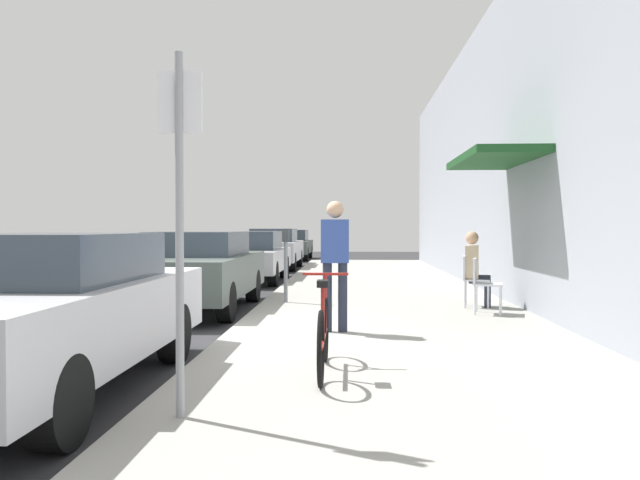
{
  "coord_description": "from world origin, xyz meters",
  "views": [
    {
      "loc": [
        1.61,
        -8.42,
        1.48
      ],
      "look_at": [
        0.81,
        8.45,
        1.14
      ],
      "focal_mm": 35.44,
      "sensor_mm": 36.0,
      "label": 1
    }
  ],
  "objects_px": {
    "parked_car_3": "(274,248)",
    "cafe_chair_1": "(472,277)",
    "parking_meter": "(286,260)",
    "cafe_chair_0": "(483,282)",
    "bicycle_0": "(323,335)",
    "parked_car_4": "(291,244)",
    "street_sign": "(180,205)",
    "seated_patron_1": "(476,266)",
    "parked_car_2": "(250,256)",
    "parked_car_0": "(44,310)",
    "pedestrian_standing": "(335,255)",
    "parked_car_1": "(197,269)"
  },
  "relations": [
    {
      "from": "parked_car_0",
      "to": "parked_car_1",
      "type": "xyz_separation_m",
      "value": [
        0.0,
        5.62,
        -0.01
      ]
    },
    {
      "from": "cafe_chair_1",
      "to": "pedestrian_standing",
      "type": "xyz_separation_m",
      "value": [
        -2.28,
        -2.73,
        0.5
      ]
    },
    {
      "from": "cafe_chair_0",
      "to": "cafe_chair_1",
      "type": "xyz_separation_m",
      "value": [
        -0.0,
        0.89,
        0.0
      ]
    },
    {
      "from": "bicycle_0",
      "to": "seated_patron_1",
      "type": "height_order",
      "value": "seated_patron_1"
    },
    {
      "from": "cafe_chair_0",
      "to": "seated_patron_1",
      "type": "xyz_separation_m",
      "value": [
        0.06,
        0.88,
        0.19
      ]
    },
    {
      "from": "parked_car_4",
      "to": "pedestrian_standing",
      "type": "relative_size",
      "value": 2.59
    },
    {
      "from": "parked_car_1",
      "to": "parked_car_4",
      "type": "distance_m",
      "value": 17.67
    },
    {
      "from": "seated_patron_1",
      "to": "parked_car_0",
      "type": "bearing_deg",
      "value": -131.81
    },
    {
      "from": "cafe_chair_0",
      "to": "street_sign",
      "type": "bearing_deg",
      "value": -120.64
    },
    {
      "from": "parked_car_2",
      "to": "cafe_chair_0",
      "type": "relative_size",
      "value": 5.06
    },
    {
      "from": "street_sign",
      "to": "bicycle_0",
      "type": "bearing_deg",
      "value": 55.33
    },
    {
      "from": "seated_patron_1",
      "to": "parked_car_4",
      "type": "bearing_deg",
      "value": 105.22
    },
    {
      "from": "parked_car_2",
      "to": "seated_patron_1",
      "type": "distance_m",
      "value": 7.86
    },
    {
      "from": "pedestrian_standing",
      "to": "street_sign",
      "type": "bearing_deg",
      "value": -105.23
    },
    {
      "from": "parked_car_1",
      "to": "parked_car_3",
      "type": "height_order",
      "value": "parked_car_3"
    },
    {
      "from": "parked_car_0",
      "to": "pedestrian_standing",
      "type": "relative_size",
      "value": 2.59
    },
    {
      "from": "parked_car_4",
      "to": "cafe_chair_1",
      "type": "height_order",
      "value": "parked_car_4"
    },
    {
      "from": "parked_car_3",
      "to": "cafe_chair_0",
      "type": "height_order",
      "value": "parked_car_3"
    },
    {
      "from": "parked_car_1",
      "to": "bicycle_0",
      "type": "distance_m",
      "value": 5.8
    },
    {
      "from": "parked_car_1",
      "to": "bicycle_0",
      "type": "bearing_deg",
      "value": -64.81
    },
    {
      "from": "bicycle_0",
      "to": "cafe_chair_0",
      "type": "bearing_deg",
      "value": 60.79
    },
    {
      "from": "cafe_chair_0",
      "to": "parked_car_3",
      "type": "bearing_deg",
      "value": 111.21
    },
    {
      "from": "bicycle_0",
      "to": "pedestrian_standing",
      "type": "height_order",
      "value": "pedestrian_standing"
    },
    {
      "from": "parked_car_1",
      "to": "parked_car_4",
      "type": "height_order",
      "value": "parked_car_1"
    },
    {
      "from": "parked_car_0",
      "to": "parked_car_1",
      "type": "relative_size",
      "value": 1.0
    },
    {
      "from": "parking_meter",
      "to": "seated_patron_1",
      "type": "height_order",
      "value": "parking_meter"
    },
    {
      "from": "parked_car_0",
      "to": "cafe_chair_1",
      "type": "xyz_separation_m",
      "value": [
        4.8,
        5.45,
        -0.12
      ]
    },
    {
      "from": "cafe_chair_1",
      "to": "bicycle_0",
      "type": "bearing_deg",
      "value": -114.73
    },
    {
      "from": "parked_car_0",
      "to": "parking_meter",
      "type": "bearing_deg",
      "value": 75.31
    },
    {
      "from": "parking_meter",
      "to": "cafe_chair_0",
      "type": "bearing_deg",
      "value": -22.67
    },
    {
      "from": "parked_car_3",
      "to": "parking_meter",
      "type": "height_order",
      "value": "parking_meter"
    },
    {
      "from": "parked_car_1",
      "to": "cafe_chair_0",
      "type": "distance_m",
      "value": 4.92
    },
    {
      "from": "parked_car_1",
      "to": "seated_patron_1",
      "type": "relative_size",
      "value": 3.41
    },
    {
      "from": "street_sign",
      "to": "cafe_chair_0",
      "type": "bearing_deg",
      "value": 59.36
    },
    {
      "from": "parked_car_3",
      "to": "cafe_chair_1",
      "type": "xyz_separation_m",
      "value": [
        4.8,
        -11.48,
        -0.12
      ]
    },
    {
      "from": "parked_car_3",
      "to": "bicycle_0",
      "type": "relative_size",
      "value": 2.57
    },
    {
      "from": "parked_car_3",
      "to": "parked_car_0",
      "type": "bearing_deg",
      "value": -90.0
    },
    {
      "from": "parked_car_4",
      "to": "street_sign",
      "type": "distance_m",
      "value": 24.38
    },
    {
      "from": "cafe_chair_1",
      "to": "pedestrian_standing",
      "type": "bearing_deg",
      "value": -129.95
    },
    {
      "from": "street_sign",
      "to": "cafe_chair_0",
      "type": "height_order",
      "value": "street_sign"
    },
    {
      "from": "parked_car_0",
      "to": "seated_patron_1",
      "type": "distance_m",
      "value": 7.29
    },
    {
      "from": "parked_car_3",
      "to": "cafe_chair_1",
      "type": "bearing_deg",
      "value": -67.31
    },
    {
      "from": "parked_car_2",
      "to": "street_sign",
      "type": "distance_m",
      "value": 12.75
    },
    {
      "from": "parked_car_3",
      "to": "parked_car_2",
      "type": "bearing_deg",
      "value": -90.0
    },
    {
      "from": "parked_car_2",
      "to": "cafe_chair_0",
      "type": "height_order",
      "value": "parked_car_2"
    },
    {
      "from": "parked_car_0",
      "to": "parking_meter",
      "type": "xyz_separation_m",
      "value": [
        1.55,
        5.91,
        0.14
      ]
    },
    {
      "from": "parked_car_4",
      "to": "bicycle_0",
      "type": "relative_size",
      "value": 2.57
    },
    {
      "from": "parked_car_2",
      "to": "seated_patron_1",
      "type": "height_order",
      "value": "seated_patron_1"
    },
    {
      "from": "parked_car_0",
      "to": "cafe_chair_0",
      "type": "height_order",
      "value": "parked_car_0"
    },
    {
      "from": "parked_car_3",
      "to": "cafe_chair_0",
      "type": "relative_size",
      "value": 5.06
    }
  ]
}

